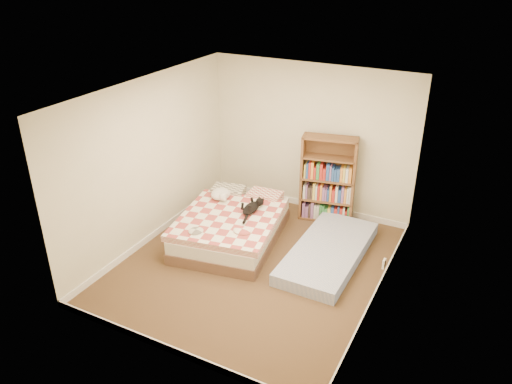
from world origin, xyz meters
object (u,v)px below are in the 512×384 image
at_px(bookshelf, 328,189).
at_px(black_cat, 252,207).
at_px(bed, 233,225).
at_px(floor_mattress, 328,252).
at_px(white_dog, 221,194).

height_order(bookshelf, black_cat, bookshelf).
bearing_deg(bed, floor_mattress, -3.66).
relative_size(bed, floor_mattress, 1.05).
bearing_deg(black_cat, bed, -138.19).
bearing_deg(bookshelf, white_dog, -157.62).
bearing_deg(white_dog, bed, -41.61).
distance_m(bookshelf, black_cat, 1.38).
bearing_deg(bookshelf, bed, -141.43).
bearing_deg(black_cat, floor_mattress, 9.63).
bearing_deg(black_cat, white_dog, 177.39).
relative_size(bookshelf, black_cat, 2.09).
xyz_separation_m(black_cat, white_dog, (-0.64, 0.14, 0.01)).
xyz_separation_m(bed, white_dog, (-0.39, 0.30, 0.31)).
distance_m(bed, white_dog, 0.58).
distance_m(bed, bookshelf, 1.69).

